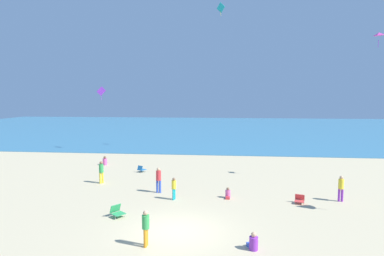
{
  "coord_description": "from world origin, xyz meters",
  "views": [
    {
      "loc": [
        2.2,
        -14.49,
        6.3
      ],
      "look_at": [
        0.0,
        6.93,
        4.19
      ],
      "focal_mm": 30.33,
      "sensor_mm": 36.0,
      "label": 1
    }
  ],
  "objects_px": {
    "beach_chair_near_camera": "(117,211)",
    "person_1": "(101,171)",
    "person_6": "(146,226)",
    "kite_purple": "(101,91)",
    "person_5": "(105,162)",
    "beach_chair_far_right": "(300,199)",
    "person_7": "(159,178)",
    "beach_chair_mid_beach": "(141,169)",
    "person_0": "(341,187)",
    "kite_magenta": "(379,34)",
    "person_2": "(228,194)",
    "person_4": "(174,187)",
    "person_3": "(253,243)",
    "kite_teal": "(221,8)"
  },
  "relations": [
    {
      "from": "person_6",
      "to": "kite_purple",
      "type": "xyz_separation_m",
      "value": [
        -10.82,
        23.04,
        5.98
      ]
    },
    {
      "from": "beach_chair_far_right",
      "to": "person_3",
      "type": "distance_m",
      "value": 6.94
    },
    {
      "from": "kite_teal",
      "to": "person_3",
      "type": "bearing_deg",
      "value": -85.63
    },
    {
      "from": "person_6",
      "to": "person_0",
      "type": "bearing_deg",
      "value": 39.68
    },
    {
      "from": "beach_chair_near_camera",
      "to": "person_4",
      "type": "distance_m",
      "value": 4.03
    },
    {
      "from": "beach_chair_far_right",
      "to": "person_7",
      "type": "height_order",
      "value": "person_7"
    },
    {
      "from": "beach_chair_near_camera",
      "to": "person_1",
      "type": "height_order",
      "value": "person_1"
    },
    {
      "from": "beach_chair_near_camera",
      "to": "kite_magenta",
      "type": "distance_m",
      "value": 20.53
    },
    {
      "from": "person_3",
      "to": "person_6",
      "type": "distance_m",
      "value": 4.52
    },
    {
      "from": "person_0",
      "to": "person_5",
      "type": "xyz_separation_m",
      "value": [
        -17.94,
        8.64,
        -0.6
      ]
    },
    {
      "from": "kite_magenta",
      "to": "kite_purple",
      "type": "bearing_deg",
      "value": 153.74
    },
    {
      "from": "beach_chair_far_right",
      "to": "person_5",
      "type": "relative_size",
      "value": 0.83
    },
    {
      "from": "person_2",
      "to": "person_3",
      "type": "distance_m",
      "value": 6.8
    },
    {
      "from": "kite_magenta",
      "to": "kite_teal",
      "type": "bearing_deg",
      "value": 130.96
    },
    {
      "from": "person_1",
      "to": "person_3",
      "type": "height_order",
      "value": "person_1"
    },
    {
      "from": "person_1",
      "to": "person_2",
      "type": "bearing_deg",
      "value": 28.16
    },
    {
      "from": "person_5",
      "to": "kite_magenta",
      "type": "xyz_separation_m",
      "value": [
        21.38,
        -4.61,
        10.22
      ]
    },
    {
      "from": "person_2",
      "to": "person_5",
      "type": "height_order",
      "value": "person_5"
    },
    {
      "from": "beach_chair_far_right",
      "to": "kite_magenta",
      "type": "height_order",
      "value": "kite_magenta"
    },
    {
      "from": "beach_chair_near_camera",
      "to": "person_6",
      "type": "height_order",
      "value": "person_6"
    },
    {
      "from": "beach_chair_far_right",
      "to": "person_4",
      "type": "height_order",
      "value": "person_4"
    },
    {
      "from": "person_4",
      "to": "person_6",
      "type": "bearing_deg",
      "value": 109.61
    },
    {
      "from": "beach_chair_far_right",
      "to": "person_1",
      "type": "xyz_separation_m",
      "value": [
        -13.32,
        3.11,
        0.7
      ]
    },
    {
      "from": "kite_teal",
      "to": "beach_chair_near_camera",
      "type": "bearing_deg",
      "value": -103.71
    },
    {
      "from": "beach_chair_mid_beach",
      "to": "person_1",
      "type": "xyz_separation_m",
      "value": [
        -2.0,
        -3.66,
        0.66
      ]
    },
    {
      "from": "kite_purple",
      "to": "person_4",
      "type": "bearing_deg",
      "value": -56.73
    },
    {
      "from": "person_1",
      "to": "person_7",
      "type": "xyz_separation_m",
      "value": [
        4.61,
        -1.86,
        0.03
      ]
    },
    {
      "from": "beach_chair_near_camera",
      "to": "person_5",
      "type": "distance_m",
      "value": 13.56
    },
    {
      "from": "person_5",
      "to": "person_7",
      "type": "distance_m",
      "value": 10.45
    },
    {
      "from": "person_2",
      "to": "person_4",
      "type": "distance_m",
      "value": 3.39
    },
    {
      "from": "beach_chair_mid_beach",
      "to": "person_5",
      "type": "xyz_separation_m",
      "value": [
        -4.09,
        2.48,
        0.03
      ]
    },
    {
      "from": "beach_chair_mid_beach",
      "to": "person_6",
      "type": "relative_size",
      "value": 0.5
    },
    {
      "from": "beach_chair_mid_beach",
      "to": "kite_purple",
      "type": "height_order",
      "value": "kite_purple"
    },
    {
      "from": "person_4",
      "to": "kite_magenta",
      "type": "bearing_deg",
      "value": -139.27
    },
    {
      "from": "beach_chair_near_camera",
      "to": "person_1",
      "type": "xyz_separation_m",
      "value": [
        -3.31,
        6.29,
        0.64
      ]
    },
    {
      "from": "person_7",
      "to": "kite_purple",
      "type": "xyz_separation_m",
      "value": [
        -9.79,
        15.46,
        5.91
      ]
    },
    {
      "from": "person_7",
      "to": "kite_magenta",
      "type": "xyz_separation_m",
      "value": [
        14.68,
        3.39,
        9.56
      ]
    },
    {
      "from": "person_6",
      "to": "kite_purple",
      "type": "height_order",
      "value": "kite_purple"
    },
    {
      "from": "beach_chair_mid_beach",
      "to": "person_2",
      "type": "bearing_deg",
      "value": -101.28
    },
    {
      "from": "person_0",
      "to": "person_5",
      "type": "distance_m",
      "value": 19.92
    },
    {
      "from": "beach_chair_far_right",
      "to": "person_4",
      "type": "distance_m",
      "value": 7.51
    },
    {
      "from": "person_4",
      "to": "person_7",
      "type": "height_order",
      "value": "person_7"
    },
    {
      "from": "person_6",
      "to": "person_5",
      "type": "bearing_deg",
      "value": 121.85
    },
    {
      "from": "beach_chair_near_camera",
      "to": "kite_teal",
      "type": "distance_m",
      "value": 26.23
    },
    {
      "from": "beach_chair_mid_beach",
      "to": "person_3",
      "type": "relative_size",
      "value": 1.03
    },
    {
      "from": "kite_magenta",
      "to": "beach_chair_near_camera",
      "type": "bearing_deg",
      "value": -153.9
    },
    {
      "from": "beach_chair_far_right",
      "to": "person_7",
      "type": "xyz_separation_m",
      "value": [
        -8.72,
        1.25,
        0.73
      ]
    },
    {
      "from": "beach_chair_near_camera",
      "to": "person_3",
      "type": "height_order",
      "value": "person_3"
    },
    {
      "from": "beach_chair_mid_beach",
      "to": "person_6",
      "type": "bearing_deg",
      "value": -134.76
    },
    {
      "from": "beach_chair_mid_beach",
      "to": "kite_purple",
      "type": "relative_size",
      "value": 0.49
    }
  ]
}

